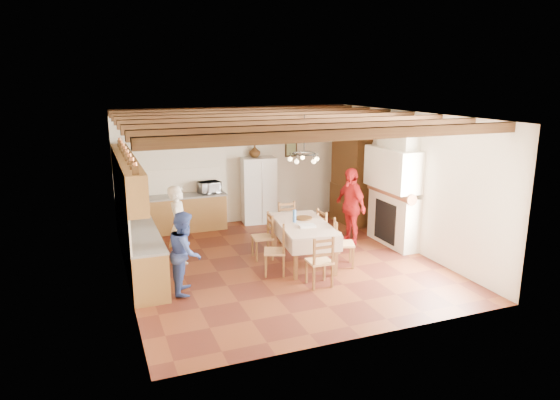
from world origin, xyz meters
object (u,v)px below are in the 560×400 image
object	(u,v)px
dining_table	(303,227)
microwave	(209,187)
refrigerator	(258,190)
chair_left_near	(275,250)
chair_right_near	(344,243)
chair_right_far	(328,231)
chair_left_far	(262,236)
person_woman_blue	(185,252)
person_woman_red	(350,206)
chair_end_far	(289,224)
hutch	(351,181)
person_man	(179,227)
chair_end_near	(319,260)

from	to	relation	value
dining_table	microwave	bearing A→B (deg)	111.34
refrigerator	chair_left_near	world-z (taller)	refrigerator
chair_right_near	chair_right_far	xyz separation A→B (m)	(0.07, 0.82, 0.00)
chair_left_near	chair_left_far	world-z (taller)	same
chair_right_far	person_woman_blue	xyz separation A→B (m)	(-3.25, -0.92, 0.25)
microwave	person_woman_red	bearing A→B (deg)	-52.92
chair_right_far	person_woman_blue	size ratio (longest dim) A/B	0.66
refrigerator	chair_left_far	xyz separation A→B (m)	(-0.81, -2.67, -0.38)
chair_left_near	microwave	world-z (taller)	microwave
person_woman_blue	chair_right_far	bearing A→B (deg)	-58.33
person_woman_blue	chair_end_far	bearing A→B (deg)	-41.34
person_woman_blue	microwave	xyz separation A→B (m)	(1.30, 3.65, 0.31)
hutch	chair_end_far	distance (m)	2.49
person_woman_red	refrigerator	bearing A→B (deg)	-156.39
chair_right_far	person_man	distance (m)	3.17
chair_left_far	person_woman_red	world-z (taller)	person_woman_red
chair_left_near	person_man	bearing A→B (deg)	-101.93
person_woman_blue	microwave	size ratio (longest dim) A/B	2.83
chair_end_near	dining_table	bearing A→B (deg)	-97.77
hutch	chair_left_far	bearing A→B (deg)	-156.08
person_woman_red	person_woman_blue	bearing A→B (deg)	-77.64
chair_left_far	chair_end_far	world-z (taller)	same
person_man	dining_table	bearing A→B (deg)	-85.55
chair_end_near	chair_end_far	distance (m)	2.35
person_man	person_woman_red	bearing A→B (deg)	-68.76
dining_table	person_man	xyz separation A→B (m)	(-2.38, 0.66, 0.09)
chair_left_far	microwave	bearing A→B (deg)	-164.05
hutch	chair_left_near	size ratio (longest dim) A/B	2.32
person_man	chair_right_far	bearing A→B (deg)	-75.80
chair_left_far	microwave	world-z (taller)	microwave
chair_left_far	chair_left_near	bearing A→B (deg)	0.77
chair_right_near	microwave	bearing A→B (deg)	48.61
chair_left_far	chair_end_far	distance (m)	1.06
refrigerator	person_woman_red	distance (m)	2.80
chair_end_far	chair_left_far	bearing A→B (deg)	-140.12
chair_right_far	chair_end_far	distance (m)	0.99
person_woman_blue	person_woman_red	world-z (taller)	person_woman_red
hutch	chair_right_near	bearing A→B (deg)	-126.78
hutch	person_man	xyz separation A→B (m)	(-4.69, -1.57, -0.28)
dining_table	chair_right_far	world-z (taller)	chair_right_far
hutch	dining_table	distance (m)	3.23
chair_left_near	chair_end_far	distance (m)	1.79
refrigerator	microwave	size ratio (longest dim) A/B	3.31
chair_right_far	person_woman_blue	distance (m)	3.39
chair_left_far	person_woman_blue	bearing A→B (deg)	-53.88
chair_right_near	microwave	distance (m)	4.05
chair_left_near	chair_right_far	bearing A→B (deg)	136.98
chair_left_near	chair_right_near	size ratio (longest dim) A/B	1.00
chair_right_far	chair_end_far	bearing A→B (deg)	33.26
chair_end_near	microwave	size ratio (longest dim) A/B	1.85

